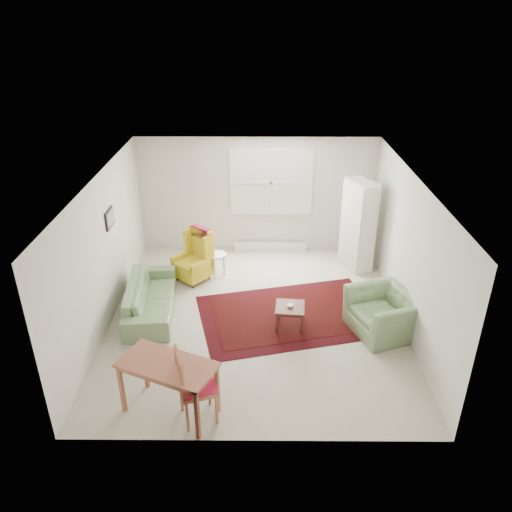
{
  "coord_description": "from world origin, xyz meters",
  "views": [
    {
      "loc": [
        0.06,
        -7.28,
        4.89
      ],
      "look_at": [
        0.0,
        0.3,
        1.05
      ],
      "focal_mm": 35.0,
      "sensor_mm": 36.0,
      "label": 1
    }
  ],
  "objects_px": {
    "sofa": "(150,292)",
    "armchair": "(384,309)",
    "cabinet": "(358,225)",
    "stool": "(217,265)",
    "desk_chair": "(197,385)",
    "desk": "(169,388)",
    "wingback_chair": "(192,256)",
    "coffee_table": "(290,316)"
  },
  "relations": [
    {
      "from": "desk",
      "to": "desk_chair",
      "type": "relative_size",
      "value": 1.15
    },
    {
      "from": "wingback_chair",
      "to": "stool",
      "type": "height_order",
      "value": "wingback_chair"
    },
    {
      "from": "cabinet",
      "to": "desk_chair",
      "type": "bearing_deg",
      "value": -145.35
    },
    {
      "from": "sofa",
      "to": "cabinet",
      "type": "height_order",
      "value": "cabinet"
    },
    {
      "from": "wingback_chair",
      "to": "cabinet",
      "type": "relative_size",
      "value": 0.57
    },
    {
      "from": "coffee_table",
      "to": "stool",
      "type": "height_order",
      "value": "stool"
    },
    {
      "from": "coffee_table",
      "to": "cabinet",
      "type": "height_order",
      "value": "cabinet"
    },
    {
      "from": "desk_chair",
      "to": "cabinet",
      "type": "bearing_deg",
      "value": -52.21
    },
    {
      "from": "armchair",
      "to": "cabinet",
      "type": "xyz_separation_m",
      "value": [
        -0.05,
        2.31,
        0.5
      ]
    },
    {
      "from": "stool",
      "to": "desk_chair",
      "type": "height_order",
      "value": "desk_chair"
    },
    {
      "from": "wingback_chair",
      "to": "armchair",
      "type": "bearing_deg",
      "value": 12.92
    },
    {
      "from": "desk",
      "to": "desk_chair",
      "type": "height_order",
      "value": "desk_chair"
    },
    {
      "from": "desk",
      "to": "armchair",
      "type": "bearing_deg",
      "value": 29.94
    },
    {
      "from": "sofa",
      "to": "cabinet",
      "type": "relative_size",
      "value": 1.07
    },
    {
      "from": "coffee_table",
      "to": "desk",
      "type": "distance_m",
      "value": 2.62
    },
    {
      "from": "sofa",
      "to": "desk_chair",
      "type": "height_order",
      "value": "desk_chair"
    },
    {
      "from": "stool",
      "to": "desk",
      "type": "distance_m",
      "value": 3.75
    },
    {
      "from": "wingback_chair",
      "to": "desk",
      "type": "relative_size",
      "value": 0.84
    },
    {
      "from": "sofa",
      "to": "stool",
      "type": "relative_size",
      "value": 4.04
    },
    {
      "from": "stool",
      "to": "desk",
      "type": "height_order",
      "value": "desk"
    },
    {
      "from": "armchair",
      "to": "coffee_table",
      "type": "xyz_separation_m",
      "value": [
        -1.53,
        0.13,
        -0.23
      ]
    },
    {
      "from": "wingback_chair",
      "to": "desk_chair",
      "type": "bearing_deg",
      "value": -41.99
    },
    {
      "from": "armchair",
      "to": "desk_chair",
      "type": "xyz_separation_m",
      "value": [
        -2.83,
        -1.97,
        0.12
      ]
    },
    {
      "from": "armchair",
      "to": "wingback_chair",
      "type": "relative_size",
      "value": 1.03
    },
    {
      "from": "armchair",
      "to": "cabinet",
      "type": "height_order",
      "value": "cabinet"
    },
    {
      "from": "wingback_chair",
      "to": "sofa",
      "type": "bearing_deg",
      "value": -77.88
    },
    {
      "from": "sofa",
      "to": "wingback_chair",
      "type": "height_order",
      "value": "wingback_chair"
    },
    {
      "from": "cabinet",
      "to": "desk",
      "type": "bearing_deg",
      "value": -149.61
    },
    {
      "from": "sofa",
      "to": "armchair",
      "type": "height_order",
      "value": "armchair"
    },
    {
      "from": "stool",
      "to": "desk_chair",
      "type": "xyz_separation_m",
      "value": [
        0.05,
        -3.85,
        0.3
      ]
    },
    {
      "from": "sofa",
      "to": "cabinet",
      "type": "bearing_deg",
      "value": -71.36
    },
    {
      "from": "cabinet",
      "to": "desk_chair",
      "type": "xyz_separation_m",
      "value": [
        -2.77,
        -4.28,
        -0.38
      ]
    },
    {
      "from": "desk_chair",
      "to": "desk",
      "type": "bearing_deg",
      "value": 54.38
    },
    {
      "from": "wingback_chair",
      "to": "desk",
      "type": "xyz_separation_m",
      "value": [
        0.13,
        -3.56,
        -0.13
      ]
    },
    {
      "from": "stool",
      "to": "desk",
      "type": "bearing_deg",
      "value": -95.22
    },
    {
      "from": "sofa",
      "to": "armchair",
      "type": "relative_size",
      "value": 1.83
    },
    {
      "from": "desk",
      "to": "desk_chair",
      "type": "bearing_deg",
      "value": -16.35
    },
    {
      "from": "wingback_chair",
      "to": "cabinet",
      "type": "distance_m",
      "value": 3.37
    },
    {
      "from": "armchair",
      "to": "wingback_chair",
      "type": "bearing_deg",
      "value": -137.16
    },
    {
      "from": "stool",
      "to": "armchair",
      "type": "bearing_deg",
      "value": -33.17
    },
    {
      "from": "wingback_chair",
      "to": "coffee_table",
      "type": "xyz_separation_m",
      "value": [
        1.82,
        -1.58,
        -0.33
      ]
    },
    {
      "from": "sofa",
      "to": "desk",
      "type": "height_order",
      "value": "sofa"
    }
  ]
}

